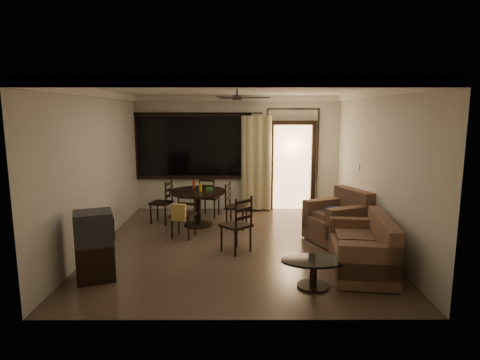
{
  "coord_description": "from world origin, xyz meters",
  "views": [
    {
      "loc": [
        0.03,
        -7.1,
        2.4
      ],
      "look_at": [
        0.05,
        0.2,
        1.16
      ],
      "focal_mm": 30.0,
      "sensor_mm": 36.0,
      "label": 1
    }
  ],
  "objects_px": {
    "armchair": "(340,221)",
    "coffee_table": "(313,269)",
    "tv_cabinet": "(95,246)",
    "sofa": "(365,251)",
    "dining_chair_west": "(162,210)",
    "side_chair": "(236,235)",
    "dining_chair_east": "(236,215)",
    "dining_table": "(198,198)",
    "dining_chair_north": "(209,204)",
    "dining_chair_south": "(183,222)"
  },
  "relations": [
    {
      "from": "armchair",
      "to": "coffee_table",
      "type": "distance_m",
      "value": 2.19
    },
    {
      "from": "tv_cabinet",
      "to": "sofa",
      "type": "bearing_deg",
      "value": -17.81
    },
    {
      "from": "dining_chair_west",
      "to": "sofa",
      "type": "relative_size",
      "value": 0.58
    },
    {
      "from": "armchair",
      "to": "side_chair",
      "type": "distance_m",
      "value": 2.01
    },
    {
      "from": "dining_chair_east",
      "to": "coffee_table",
      "type": "height_order",
      "value": "dining_chair_east"
    },
    {
      "from": "sofa",
      "to": "side_chair",
      "type": "xyz_separation_m",
      "value": [
        -1.95,
        0.89,
        -0.04
      ]
    },
    {
      "from": "dining_table",
      "to": "dining_chair_north",
      "type": "height_order",
      "value": "dining_table"
    },
    {
      "from": "coffee_table",
      "to": "side_chair",
      "type": "distance_m",
      "value": 1.8
    },
    {
      "from": "dining_chair_south",
      "to": "sofa",
      "type": "distance_m",
      "value": 3.44
    },
    {
      "from": "dining_table",
      "to": "dining_chair_west",
      "type": "relative_size",
      "value": 1.28
    },
    {
      "from": "dining_chair_west",
      "to": "sofa",
      "type": "height_order",
      "value": "dining_chair_west"
    },
    {
      "from": "dining_table",
      "to": "dining_chair_south",
      "type": "bearing_deg",
      "value": -103.83
    },
    {
      "from": "tv_cabinet",
      "to": "coffee_table",
      "type": "distance_m",
      "value": 3.13
    },
    {
      "from": "armchair",
      "to": "dining_chair_south",
      "type": "bearing_deg",
      "value": 152.42
    },
    {
      "from": "dining_chair_north",
      "to": "sofa",
      "type": "xyz_separation_m",
      "value": [
        2.6,
        -3.3,
        0.05
      ]
    },
    {
      "from": "dining_chair_east",
      "to": "dining_chair_south",
      "type": "relative_size",
      "value": 1.0
    },
    {
      "from": "dining_chair_north",
      "to": "side_chair",
      "type": "height_order",
      "value": "side_chair"
    },
    {
      "from": "dining_chair_north",
      "to": "sofa",
      "type": "height_order",
      "value": "dining_chair_north"
    },
    {
      "from": "dining_chair_east",
      "to": "side_chair",
      "type": "xyz_separation_m",
      "value": [
        0.02,
        -1.45,
        0.01
      ]
    },
    {
      "from": "dining_table",
      "to": "dining_chair_north",
      "type": "relative_size",
      "value": 1.28
    },
    {
      "from": "dining_table",
      "to": "armchair",
      "type": "xyz_separation_m",
      "value": [
        2.76,
        -1.08,
        -0.2
      ]
    },
    {
      "from": "dining_chair_north",
      "to": "side_chair",
      "type": "relative_size",
      "value": 0.95
    },
    {
      "from": "tv_cabinet",
      "to": "sofa",
      "type": "distance_m",
      "value": 4.0
    },
    {
      "from": "dining_chair_north",
      "to": "dining_chair_east",
      "type": "bearing_deg",
      "value": 136.76
    },
    {
      "from": "sofa",
      "to": "armchair",
      "type": "relative_size",
      "value": 1.33
    },
    {
      "from": "dining_chair_north",
      "to": "tv_cabinet",
      "type": "xyz_separation_m",
      "value": [
        -1.39,
        -3.57,
        0.22
      ]
    },
    {
      "from": "dining_chair_east",
      "to": "armchair",
      "type": "relative_size",
      "value": 0.77
    },
    {
      "from": "armchair",
      "to": "coffee_table",
      "type": "relative_size",
      "value": 1.37
    },
    {
      "from": "dining_chair_east",
      "to": "coffee_table",
      "type": "bearing_deg",
      "value": -145.56
    },
    {
      "from": "dining_chair_north",
      "to": "armchair",
      "type": "relative_size",
      "value": 0.77
    },
    {
      "from": "dining_chair_east",
      "to": "dining_chair_north",
      "type": "distance_m",
      "value": 1.15
    },
    {
      "from": "dining_chair_west",
      "to": "tv_cabinet",
      "type": "height_order",
      "value": "tv_cabinet"
    },
    {
      "from": "dining_chair_west",
      "to": "dining_chair_south",
      "type": "xyz_separation_m",
      "value": [
        0.61,
        -1.03,
        0.02
      ]
    },
    {
      "from": "sofa",
      "to": "armchair",
      "type": "xyz_separation_m",
      "value": [
        -0.02,
        1.46,
        0.06
      ]
    },
    {
      "from": "dining_chair_north",
      "to": "side_chair",
      "type": "bearing_deg",
      "value": 118.71
    },
    {
      "from": "dining_chair_west",
      "to": "dining_chair_south",
      "type": "bearing_deg",
      "value": 44.3
    },
    {
      "from": "tv_cabinet",
      "to": "armchair",
      "type": "distance_m",
      "value": 4.33
    },
    {
      "from": "dining_table",
      "to": "tv_cabinet",
      "type": "relative_size",
      "value": 1.2
    },
    {
      "from": "tv_cabinet",
      "to": "dining_chair_east",
      "type": "bearing_deg",
      "value": 30.57
    },
    {
      "from": "side_chair",
      "to": "dining_table",
      "type": "bearing_deg",
      "value": -105.82
    },
    {
      "from": "dining_chair_north",
      "to": "dining_chair_west",
      "type": "bearing_deg",
      "value": 43.24
    },
    {
      "from": "sofa",
      "to": "coffee_table",
      "type": "height_order",
      "value": "sofa"
    },
    {
      "from": "dining_chair_south",
      "to": "armchair",
      "type": "height_order",
      "value": "armchair"
    },
    {
      "from": "dining_chair_north",
      "to": "coffee_table",
      "type": "relative_size",
      "value": 1.05
    },
    {
      "from": "dining_chair_north",
      "to": "coffee_table",
      "type": "bearing_deg",
      "value": 127.77
    },
    {
      "from": "dining_table",
      "to": "dining_chair_west",
      "type": "height_order",
      "value": "dining_table"
    },
    {
      "from": "dining_chair_south",
      "to": "dining_chair_north",
      "type": "distance_m",
      "value": 1.64
    },
    {
      "from": "dining_chair_west",
      "to": "dining_chair_north",
      "type": "bearing_deg",
      "value": 133.24
    },
    {
      "from": "dining_chair_west",
      "to": "dining_chair_east",
      "type": "xyz_separation_m",
      "value": [
        1.63,
        -0.4,
        0.0
      ]
    },
    {
      "from": "armchair",
      "to": "side_chair",
      "type": "xyz_separation_m",
      "value": [
        -1.93,
        -0.57,
        -0.1
      ]
    }
  ]
}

